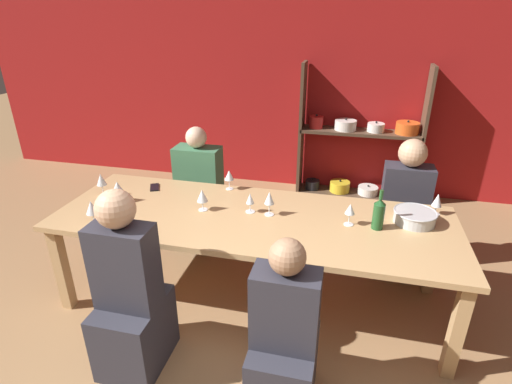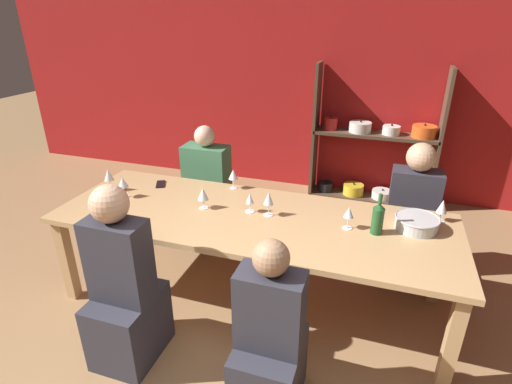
% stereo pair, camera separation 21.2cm
% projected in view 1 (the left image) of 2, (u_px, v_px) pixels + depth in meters
% --- Properties ---
extents(wall_back_red, '(8.80, 0.06, 2.70)m').
position_uv_depth(wall_back_red, '(312.00, 80.00, 4.73)').
color(wall_back_red, '#A31919').
rests_on(wall_back_red, ground_plane).
extents(shelf_unit, '(1.40, 0.30, 1.58)m').
position_uv_depth(shelf_unit, '(358.00, 150.00, 4.73)').
color(shelf_unit, '#4C3828').
rests_on(shelf_unit, ground_plane).
extents(dining_table, '(2.88, 1.01, 0.74)m').
position_uv_depth(dining_table, '(253.00, 225.00, 2.92)').
color(dining_table, tan).
rests_on(dining_table, ground_plane).
extents(mixing_bowl, '(0.29, 0.29, 0.09)m').
position_uv_depth(mixing_bowl, '(415.00, 216.00, 2.78)').
color(mixing_bowl, '#B7BABC').
rests_on(mixing_bowl, dining_table).
extents(wine_bottle_green, '(0.08, 0.08, 0.29)m').
position_uv_depth(wine_bottle_green, '(379.00, 213.00, 2.68)').
color(wine_bottle_green, '#1E4C23').
rests_on(wine_bottle_green, dining_table).
extents(wine_glass_empty_a, '(0.07, 0.07, 0.18)m').
position_uv_depth(wine_glass_empty_a, '(269.00, 199.00, 2.86)').
color(wine_glass_empty_a, white).
rests_on(wine_glass_empty_a, dining_table).
extents(wine_glass_white_a, '(0.07, 0.07, 0.16)m').
position_uv_depth(wine_glass_white_a, '(350.00, 210.00, 2.73)').
color(wine_glass_white_a, white).
rests_on(wine_glass_white_a, dining_table).
extents(wine_glass_white_b, '(0.08, 0.08, 0.16)m').
position_uv_depth(wine_glass_white_b, '(202.00, 196.00, 2.94)').
color(wine_glass_white_b, white).
rests_on(wine_glass_white_b, dining_table).
extents(wine_glass_red_a, '(0.08, 0.08, 0.17)m').
position_uv_depth(wine_glass_red_a, '(92.00, 208.00, 2.75)').
color(wine_glass_red_a, white).
rests_on(wine_glass_red_a, dining_table).
extents(wine_glass_empty_b, '(0.08, 0.08, 0.17)m').
position_uv_depth(wine_glass_empty_b, '(229.00, 176.00, 3.28)').
color(wine_glass_empty_b, white).
rests_on(wine_glass_empty_b, dining_table).
extents(wine_glass_red_b, '(0.08, 0.08, 0.17)m').
position_uv_depth(wine_glass_red_b, '(117.00, 187.00, 3.06)').
color(wine_glass_red_b, white).
rests_on(wine_glass_red_b, dining_table).
extents(wine_glass_red_c, '(0.08, 0.08, 0.19)m').
position_uv_depth(wine_glass_red_c, '(101.00, 180.00, 3.17)').
color(wine_glass_red_c, white).
rests_on(wine_glass_red_c, dining_table).
extents(wine_glass_red_d, '(0.07, 0.07, 0.15)m').
position_uv_depth(wine_glass_red_d, '(250.00, 199.00, 2.91)').
color(wine_glass_red_d, white).
rests_on(wine_glass_red_d, dining_table).
extents(wine_glass_white_c, '(0.07, 0.07, 0.16)m').
position_uv_depth(wine_glass_white_c, '(437.00, 201.00, 2.88)').
color(wine_glass_white_c, white).
rests_on(wine_glass_white_c, dining_table).
extents(cell_phone, '(0.13, 0.17, 0.01)m').
position_uv_depth(cell_phone, '(155.00, 187.00, 3.35)').
color(cell_phone, black).
rests_on(cell_phone, dining_table).
extents(person_near_a, '(0.36, 0.45, 1.08)m').
position_uv_depth(person_near_a, '(284.00, 347.00, 2.20)').
color(person_near_a, '#2D2D38').
rests_on(person_near_a, ground_plane).
extents(person_far_a, '(0.43, 0.54, 1.13)m').
position_uv_depth(person_far_a, '(200.00, 199.00, 3.92)').
color(person_far_a, '#2D2D38').
rests_on(person_far_a, ground_plane).
extents(person_near_b, '(0.37, 0.46, 1.22)m').
position_uv_depth(person_near_b, '(131.00, 304.00, 2.44)').
color(person_near_b, '#2D2D38').
rests_on(person_near_b, ground_plane).
extents(person_far_b, '(0.39, 0.49, 1.16)m').
position_uv_depth(person_far_b, '(401.00, 219.00, 3.48)').
color(person_far_b, '#2D2D38').
rests_on(person_far_b, ground_plane).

